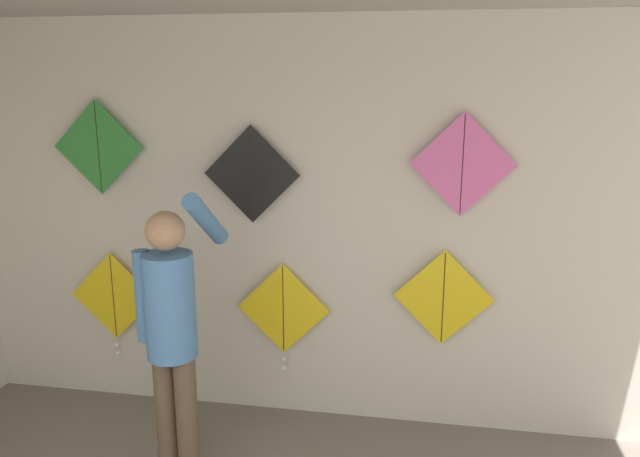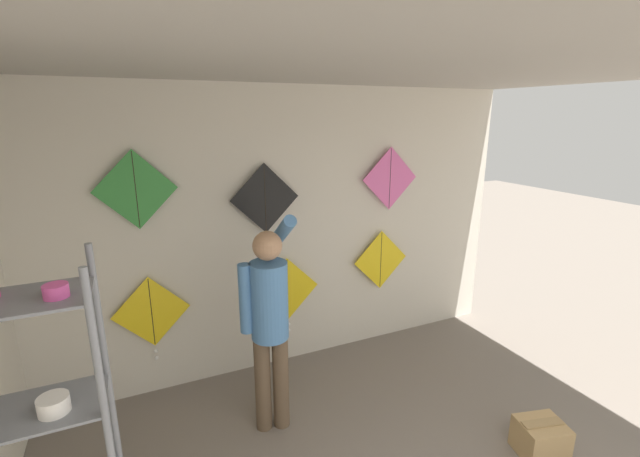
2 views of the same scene
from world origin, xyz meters
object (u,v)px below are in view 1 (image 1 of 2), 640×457
Objects in this scene: shopkeeper at (172,324)px; kite_5 at (463,164)px; kite_0 at (114,299)px; kite_1 at (283,312)px; kite_2 at (443,298)px; kite_4 at (252,174)px; kite_3 at (98,147)px.

shopkeeper is 2.72× the size of kite_5.
kite_5 is (2.46, 0.00, 1.06)m from kite_0.
shopkeeper is at bearing -45.48° from kite_0.
kite_5 reaches higher than kite_0.
kite_2 reaches higher than kite_1.
kite_5 is at bearing 0.00° from kite_4.
kite_0 is 1.21× the size of kite_3.
kite_4 is 1.00× the size of kite_5.
kite_3 is at bearing 179.98° from kite_1.
kite_3 is at bearing 147.22° from shopkeeper.
kite_5 is at bearing 39.26° from shopkeeper.
kite_4 is at bearing 85.03° from shopkeeper.
shopkeeper is 1.19m from kite_0.
kite_2 is at bearing 0.01° from kite_0.
kite_5 is at bearing 0.00° from kite_2.
kite_3 is (-0.84, 0.84, 0.91)m from shopkeeper.
kite_4 is at bearing 179.86° from kite_1.
kite_1 is (0.46, 0.84, -0.22)m from shopkeeper.
kite_4 is (1.10, 0.00, -0.16)m from kite_3.
kite_3 is at bearing 180.00° from kite_2.
kite_0 is at bearing -179.97° from kite_4.
shopkeeper is 2.72× the size of kite_2.
kite_2 is (1.56, 0.84, -0.04)m from shopkeeper.
kite_3 is (-0.02, 0.00, 1.12)m from kite_0.
kite_4 is 1.38m from kite_5.
kite_5 is (0.08, 0.00, 0.90)m from kite_2.
kite_0 is 1.21× the size of kite_4.
kite_1 is 1.21× the size of kite_4.
kite_4 is (1.08, 0.00, 0.96)m from kite_0.
kite_2 is 1.00× the size of kite_3.
kite_1 is (1.29, 0.00, -0.01)m from kite_0.
kite_4 is at bearing 180.00° from kite_5.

